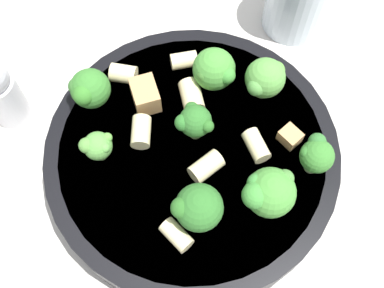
{
  "coord_description": "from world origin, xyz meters",
  "views": [
    {
      "loc": [
        -0.08,
        -0.14,
        0.39
      ],
      "look_at": [
        0.0,
        0.0,
        0.05
      ],
      "focal_mm": 45.0,
      "sensor_mm": 36.0,
      "label": 1
    }
  ],
  "objects_px": {
    "broccoli_floret_4": "(316,155)",
    "rigatoni_1": "(123,74)",
    "broccoli_floret_7": "(194,121)",
    "rigatoni_3": "(141,132)",
    "broccoli_floret_1": "(265,78)",
    "rigatoni_5": "(184,60)",
    "rigatoni_2": "(256,146)",
    "chicken_chunk_0": "(290,137)",
    "broccoli_floret_0": "(215,70)",
    "rigatoni_6": "(192,96)",
    "pepper_shaker": "(0,92)",
    "chicken_chunk_1": "(145,95)",
    "pasta_bowl": "(192,157)",
    "broccoli_floret_2": "(97,146)",
    "broccoli_floret_6": "(89,89)",
    "rigatoni_4": "(205,167)",
    "broccoli_floret_5": "(197,208)",
    "broccoli_floret_3": "(269,192)",
    "rigatoni_0": "(176,235)"
  },
  "relations": [
    {
      "from": "broccoli_floret_4",
      "to": "rigatoni_1",
      "type": "relative_size",
      "value": 1.63
    },
    {
      "from": "broccoli_floret_7",
      "to": "rigatoni_3",
      "type": "height_order",
      "value": "broccoli_floret_7"
    },
    {
      "from": "broccoli_floret_1",
      "to": "rigatoni_5",
      "type": "distance_m",
      "value": 0.07
    },
    {
      "from": "broccoli_floret_7",
      "to": "rigatoni_5",
      "type": "xyz_separation_m",
      "value": [
        0.03,
        0.06,
        -0.01
      ]
    },
    {
      "from": "rigatoni_2",
      "to": "chicken_chunk_0",
      "type": "distance_m",
      "value": 0.03
    },
    {
      "from": "broccoli_floret_0",
      "to": "broccoli_floret_7",
      "type": "distance_m",
      "value": 0.05
    },
    {
      "from": "rigatoni_1",
      "to": "rigatoni_2",
      "type": "height_order",
      "value": "rigatoni_1"
    },
    {
      "from": "rigatoni_6",
      "to": "pepper_shaker",
      "type": "bearing_deg",
      "value": 145.88
    },
    {
      "from": "broccoli_floret_4",
      "to": "broccoli_floret_0",
      "type": "bearing_deg",
      "value": 103.97
    },
    {
      "from": "broccoli_floret_7",
      "to": "rigatoni_2",
      "type": "height_order",
      "value": "broccoli_floret_7"
    },
    {
      "from": "broccoli_floret_0",
      "to": "chicken_chunk_1",
      "type": "xyz_separation_m",
      "value": [
        -0.06,
        0.02,
        -0.01
      ]
    },
    {
      "from": "pasta_bowl",
      "to": "broccoli_floret_4",
      "type": "bearing_deg",
      "value": -39.73
    },
    {
      "from": "broccoli_floret_2",
      "to": "rigatoni_1",
      "type": "bearing_deg",
      "value": 48.39
    },
    {
      "from": "broccoli_floret_6",
      "to": "rigatoni_4",
      "type": "relative_size",
      "value": 1.45
    },
    {
      "from": "rigatoni_5",
      "to": "pepper_shaker",
      "type": "distance_m",
      "value": 0.16
    },
    {
      "from": "broccoli_floret_2",
      "to": "rigatoni_4",
      "type": "bearing_deg",
      "value": -39.47
    },
    {
      "from": "rigatoni_3",
      "to": "broccoli_floret_5",
      "type": "bearing_deg",
      "value": -88.08
    },
    {
      "from": "pasta_bowl",
      "to": "rigatoni_4",
      "type": "relative_size",
      "value": 9.25
    },
    {
      "from": "chicken_chunk_0",
      "to": "pasta_bowl",
      "type": "bearing_deg",
      "value": 155.44
    },
    {
      "from": "broccoli_floret_3",
      "to": "rigatoni_6",
      "type": "distance_m",
      "value": 0.11
    },
    {
      "from": "broccoli_floret_3",
      "to": "broccoli_floret_6",
      "type": "bearing_deg",
      "value": 116.92
    },
    {
      "from": "rigatoni_0",
      "to": "rigatoni_6",
      "type": "distance_m",
      "value": 0.12
    },
    {
      "from": "broccoli_floret_5",
      "to": "broccoli_floret_6",
      "type": "bearing_deg",
      "value": 99.98
    },
    {
      "from": "rigatoni_5",
      "to": "broccoli_floret_2",
      "type": "bearing_deg",
      "value": -157.49
    },
    {
      "from": "broccoli_floret_1",
      "to": "broccoli_floret_7",
      "type": "relative_size",
      "value": 1.17
    },
    {
      "from": "rigatoni_2",
      "to": "pepper_shaker",
      "type": "relative_size",
      "value": 0.33
    },
    {
      "from": "broccoli_floret_2",
      "to": "pepper_shaker",
      "type": "height_order",
      "value": "pepper_shaker"
    },
    {
      "from": "broccoli_floret_7",
      "to": "rigatoni_6",
      "type": "xyz_separation_m",
      "value": [
        0.01,
        0.03,
        -0.01
      ]
    },
    {
      "from": "pasta_bowl",
      "to": "rigatoni_1",
      "type": "bearing_deg",
      "value": 100.31
    },
    {
      "from": "broccoli_floret_7",
      "to": "rigatoni_3",
      "type": "xyz_separation_m",
      "value": [
        -0.04,
        0.02,
        -0.01
      ]
    },
    {
      "from": "rigatoni_6",
      "to": "broccoli_floret_4",
      "type": "bearing_deg",
      "value": -62.98
    },
    {
      "from": "broccoli_floret_1",
      "to": "broccoli_floret_3",
      "type": "xyz_separation_m",
      "value": [
        -0.05,
        -0.08,
        -0.0
      ]
    },
    {
      "from": "broccoli_floret_1",
      "to": "chicken_chunk_0",
      "type": "height_order",
      "value": "broccoli_floret_1"
    },
    {
      "from": "rigatoni_2",
      "to": "rigatoni_4",
      "type": "distance_m",
      "value": 0.05
    },
    {
      "from": "pasta_bowl",
      "to": "rigatoni_2",
      "type": "bearing_deg",
      "value": -30.7
    },
    {
      "from": "broccoli_floret_6",
      "to": "rigatoni_6",
      "type": "distance_m",
      "value": 0.08
    },
    {
      "from": "broccoli_floret_0",
      "to": "broccoli_floret_2",
      "type": "xyz_separation_m",
      "value": [
        -0.11,
        -0.01,
        -0.0
      ]
    },
    {
      "from": "broccoli_floret_0",
      "to": "rigatoni_4",
      "type": "bearing_deg",
      "value": -126.98
    },
    {
      "from": "broccoli_floret_7",
      "to": "broccoli_floret_3",
      "type": "bearing_deg",
      "value": -78.31
    },
    {
      "from": "broccoli_floret_4",
      "to": "rigatoni_3",
      "type": "height_order",
      "value": "broccoli_floret_4"
    },
    {
      "from": "broccoli_floret_0",
      "to": "rigatoni_2",
      "type": "height_order",
      "value": "broccoli_floret_0"
    },
    {
      "from": "chicken_chunk_0",
      "to": "pepper_shaker",
      "type": "relative_size",
      "value": 0.21
    },
    {
      "from": "broccoli_floret_0",
      "to": "rigatoni_0",
      "type": "height_order",
      "value": "broccoli_floret_0"
    },
    {
      "from": "rigatoni_5",
      "to": "pepper_shaker",
      "type": "relative_size",
      "value": 0.29
    },
    {
      "from": "broccoli_floret_5",
      "to": "rigatoni_1",
      "type": "relative_size",
      "value": 2.02
    },
    {
      "from": "broccoli_floret_5",
      "to": "rigatoni_4",
      "type": "height_order",
      "value": "broccoli_floret_5"
    },
    {
      "from": "pasta_bowl",
      "to": "broccoli_floret_7",
      "type": "relative_size",
      "value": 6.8
    },
    {
      "from": "broccoli_floret_4",
      "to": "rigatoni_6",
      "type": "relative_size",
      "value": 1.35
    },
    {
      "from": "rigatoni_2",
      "to": "broccoli_floret_1",
      "type": "bearing_deg",
      "value": 50.39
    },
    {
      "from": "broccoli_floret_2",
      "to": "broccoli_floret_4",
      "type": "bearing_deg",
      "value": -33.63
    }
  ]
}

